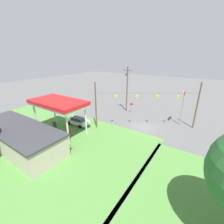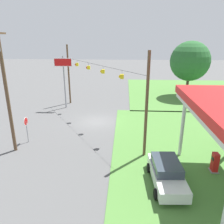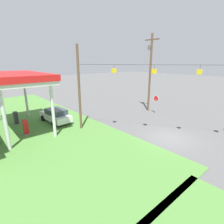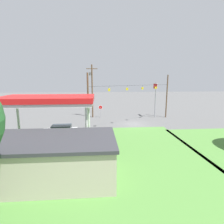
% 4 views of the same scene
% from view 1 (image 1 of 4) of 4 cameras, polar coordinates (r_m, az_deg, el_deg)
% --- Properties ---
extents(ground_plane, '(160.00, 160.00, 0.00)m').
position_cam_1_polar(ground_plane, '(29.20, 12.26, -5.78)').
color(ground_plane, '#565656').
extents(grass_verge_station_corner, '(36.00, 28.00, 0.04)m').
position_cam_1_polar(grass_verge_station_corner, '(27.34, -31.91, -10.56)').
color(grass_verge_station_corner, '#4C7F38').
rests_on(grass_verge_station_corner, ground).
extents(gas_station_canopy, '(9.80, 5.29, 5.87)m').
position_cam_1_polar(gas_station_canopy, '(26.47, -19.87, 3.08)').
color(gas_station_canopy, silver).
rests_on(gas_station_canopy, ground).
extents(gas_station_store, '(16.19, 6.15, 3.28)m').
position_cam_1_polar(gas_station_store, '(26.13, -31.99, -7.89)').
color(gas_station_store, '#B2A893').
rests_on(gas_station_store, ground).
extents(fuel_pump_near, '(0.71, 0.56, 1.51)m').
position_cam_1_polar(fuel_pump_near, '(26.76, -16.24, -7.00)').
color(fuel_pump_near, gray).
rests_on(fuel_pump_near, ground).
extents(fuel_pump_far, '(0.71, 0.56, 1.51)m').
position_cam_1_polar(fuel_pump_far, '(29.52, -20.99, -4.91)').
color(fuel_pump_far, gray).
rests_on(fuel_pump_far, ground).
extents(car_at_pumps_front, '(4.72, 2.30, 1.63)m').
position_cam_1_polar(car_at_pumps_front, '(30.03, -12.86, -3.27)').
color(car_at_pumps_front, white).
rests_on(car_at_pumps_front, ground).
extents(car_at_pumps_rear, '(4.38, 2.35, 1.66)m').
position_cam_1_polar(car_at_pumps_rear, '(26.38, -25.45, -8.31)').
color(car_at_pumps_rear, white).
rests_on(car_at_pumps_rear, ground).
extents(stop_sign_roadside, '(0.80, 0.08, 2.50)m').
position_cam_1_polar(stop_sign_roadside, '(35.61, 7.44, 2.53)').
color(stop_sign_roadside, '#99999E').
rests_on(stop_sign_roadside, ground).
extents(stop_sign_overhead, '(0.22, 2.41, 7.17)m').
position_cam_1_polar(stop_sign_overhead, '(30.90, 25.61, 4.34)').
color(stop_sign_overhead, gray).
rests_on(stop_sign_overhead, ground).
extents(utility_pole_main, '(2.20, 0.44, 10.53)m').
position_cam_1_polar(utility_pole_main, '(35.72, 5.70, 9.39)').
color(utility_pole_main, brown).
rests_on(utility_pole_main, ground).
extents(signal_span_gantry, '(15.41, 10.24, 8.56)m').
position_cam_1_polar(signal_span_gantry, '(27.50, 13.00, 3.00)').
color(signal_span_gantry, brown).
rests_on(signal_span_gantry, ground).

